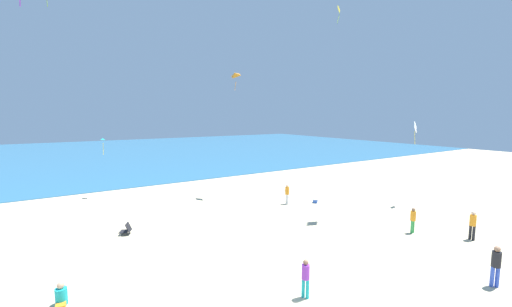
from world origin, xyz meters
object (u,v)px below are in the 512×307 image
person_1 (496,263)px  person_2 (306,276)px  kite_teal (103,139)px  kite_orange (235,75)px  kite_yellow (339,10)px  cooler_box (315,201)px  person_5 (413,219)px  person_0 (473,223)px  kite_white (415,128)px  beach_chair_far_right (126,229)px  person_6 (287,193)px  person_4 (61,297)px

person_1 → person_2: (-6.54, 3.34, -0.10)m
kite_teal → kite_orange: size_ratio=0.92×
kite_yellow → kite_orange: (-9.81, 1.43, -6.13)m
cooler_box → person_5: bearing=-88.7°
person_0 → kite_teal: (-14.73, 20.30, 3.70)m
person_1 → kite_yellow: kite_yellow is taller
kite_white → kite_orange: 13.92m
beach_chair_far_right → kite_yellow: (19.05, 2.87, 15.48)m
person_5 → person_6: size_ratio=0.97×
cooler_box → kite_white: 8.85m
person_5 → kite_orange: (-4.11, 12.69, 8.81)m
person_1 → kite_orange: size_ratio=1.09×
person_1 → kite_white: 12.52m
cooler_box → kite_white: bearing=-36.4°
person_0 → person_1: (-4.37, -2.66, 0.04)m
person_2 → beach_chair_far_right: bearing=-95.8°
person_2 → kite_white: bearing=170.5°
cooler_box → person_0: bearing=-79.3°
person_2 → kite_yellow: 24.72m
beach_chair_far_right → cooler_box: 13.20m
kite_orange → beach_chair_far_right: bearing=-155.0°
beach_chair_far_right → cooler_box: size_ratio=1.30×
person_2 → person_6: size_ratio=0.97×
beach_chair_far_right → person_2: size_ratio=0.54×
cooler_box → kite_yellow: 17.10m
person_2 → person_4: (-7.33, 4.21, -0.53)m
kite_white → kite_teal: size_ratio=1.23×
person_6 → person_0: bearing=108.2°
person_4 → kite_teal: (3.52, 15.42, 4.29)m
beach_chair_far_right → kite_teal: kite_teal is taller
beach_chair_far_right → kite_orange: bearing=-128.2°
person_1 → kite_orange: bearing=-131.4°
beach_chair_far_right → person_6: size_ratio=0.52×
person_0 → person_1: size_ratio=0.96×
person_0 → person_4: size_ratio=1.91×
cooler_box → person_6: bearing=158.4°
kite_white → person_2: bearing=-161.3°
person_0 → person_6: 11.27m
person_0 → person_1: 5.12m
person_1 → person_0: bearing=165.2°
cooler_box → person_2: 12.86m
person_6 → kite_orange: (-1.90, 4.36, 8.78)m
kite_white → person_5: bearing=-148.1°
kite_yellow → person_5: bearing=-116.9°
beach_chair_far_right → person_5: bearing=174.7°
kite_teal → person_0: bearing=-54.0°
person_4 → kite_orange: kite_orange is taller
person_5 → kite_white: bearing=119.6°
person_1 → kite_teal: (-10.35, 22.96, 3.66)m
beach_chair_far_right → person_6: person_6 is taller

